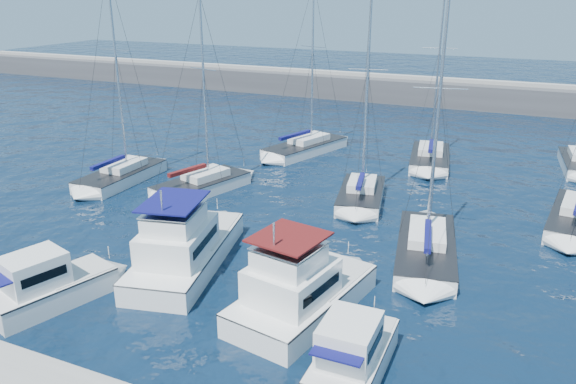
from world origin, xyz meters
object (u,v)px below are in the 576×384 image
at_px(sailboat_back_a, 305,147).
at_px(motor_yacht_stbd_inner, 299,293).
at_px(sailboat_mid_d, 426,248).
at_px(sailboat_back_b, 430,158).
at_px(sailboat_mid_b, 202,185).
at_px(sailboat_mid_c, 361,195).
at_px(motor_yacht_port_inner, 184,249).
at_px(motor_yacht_stbd_outer, 352,357).
at_px(motor_yacht_port_outer, 47,287).
at_px(sailboat_mid_a, 121,175).

bearing_deg(sailboat_back_a, motor_yacht_stbd_inner, -49.85).
height_order(sailboat_mid_d, sailboat_back_b, sailboat_back_b).
bearing_deg(sailboat_mid_d, sailboat_back_b, 89.76).
relative_size(sailboat_mid_b, sailboat_back_a, 0.94).
xyz_separation_m(sailboat_mid_c, sailboat_back_a, (-8.44, 10.17, -0.02)).
xyz_separation_m(motor_yacht_port_inner, motor_yacht_stbd_outer, (11.08, -5.05, -0.19)).
distance_m(motor_yacht_port_outer, motor_yacht_stbd_outer, 14.95).
distance_m(motor_yacht_port_inner, sailboat_mid_c, 14.77).
bearing_deg(motor_yacht_port_outer, sailboat_mid_d, 56.38).
relative_size(motor_yacht_port_outer, motor_yacht_stbd_outer, 1.15).
bearing_deg(sailboat_back_b, motor_yacht_port_outer, -120.78).
relative_size(motor_yacht_stbd_inner, sailboat_back_a, 0.56).
distance_m(motor_yacht_port_outer, sailboat_back_b, 33.07).
xyz_separation_m(sailboat_mid_a, sailboat_mid_b, (6.95, 0.68, -0.02)).
bearing_deg(sailboat_mid_b, sailboat_back_b, 61.61).
bearing_deg(motor_yacht_port_inner, sailboat_mid_d, 17.22).
height_order(sailboat_mid_a, sailboat_back_b, sailboat_mid_a).
bearing_deg(sailboat_mid_b, sailboat_mid_d, 3.90).
xyz_separation_m(motor_yacht_stbd_outer, sailboat_mid_d, (0.62, 11.78, -0.43)).
xyz_separation_m(motor_yacht_port_inner, motor_yacht_stbd_inner, (7.43, -1.70, 0.00)).
distance_m(sailboat_mid_a, sailboat_back_b, 25.80).
height_order(motor_yacht_stbd_inner, sailboat_mid_c, sailboat_mid_c).
relative_size(sailboat_mid_b, sailboat_back_b, 0.92).
height_order(motor_yacht_stbd_outer, sailboat_mid_d, sailboat_mid_d).
height_order(sailboat_mid_b, sailboat_mid_c, sailboat_mid_c).
height_order(sailboat_mid_b, sailboat_mid_d, sailboat_mid_d).
distance_m(motor_yacht_port_outer, motor_yacht_port_inner, 6.97).
relative_size(motor_yacht_port_inner, sailboat_mid_a, 0.64).
distance_m(motor_yacht_stbd_inner, sailboat_mid_b, 18.24).
distance_m(motor_yacht_stbd_outer, sailboat_mid_b, 23.18).
distance_m(motor_yacht_port_outer, sailboat_mid_d, 19.98).
height_order(sailboat_mid_b, sailboat_back_b, sailboat_back_b).
relative_size(motor_yacht_stbd_inner, sailboat_mid_c, 0.58).
height_order(motor_yacht_port_inner, sailboat_mid_d, sailboat_mid_d).
distance_m(sailboat_mid_a, sailboat_mid_b, 6.98).
height_order(motor_yacht_stbd_inner, motor_yacht_stbd_outer, motor_yacht_stbd_inner).
height_order(motor_yacht_stbd_inner, sailboat_mid_b, sailboat_mid_b).
height_order(motor_yacht_stbd_outer, sailboat_back_b, sailboat_back_b).
distance_m(motor_yacht_stbd_inner, sailboat_mid_d, 9.47).
xyz_separation_m(motor_yacht_stbd_outer, sailboat_mid_c, (-5.27, 18.62, -0.40)).
bearing_deg(sailboat_mid_d, sailboat_mid_b, 156.50).
bearing_deg(motor_yacht_stbd_outer, sailboat_back_a, 114.99).
height_order(motor_yacht_port_outer, motor_yacht_stbd_inner, motor_yacht_stbd_inner).
bearing_deg(motor_yacht_port_inner, motor_yacht_stbd_outer, -37.22).
distance_m(motor_yacht_port_inner, sailboat_mid_d, 13.51).
xyz_separation_m(motor_yacht_stbd_inner, sailboat_mid_d, (4.26, 8.44, -0.62)).
xyz_separation_m(motor_yacht_port_inner, sailboat_mid_c, (5.81, 13.57, -0.59)).
relative_size(motor_yacht_stbd_outer, sailboat_back_a, 0.36).
xyz_separation_m(motor_yacht_stbd_inner, motor_yacht_stbd_outer, (3.65, -3.35, -0.19)).
bearing_deg(sailboat_mid_b, sailboat_back_a, 93.66).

